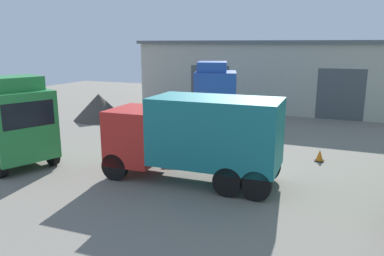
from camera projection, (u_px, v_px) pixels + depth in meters
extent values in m
plane|color=slate|center=(204.00, 172.00, 15.86)|extent=(60.00, 60.00, 0.00)
cube|color=#B7B2A3|center=(278.00, 77.00, 30.59)|extent=(22.20, 6.03, 5.28)
cube|color=#565B60|center=(280.00, 42.00, 29.97)|extent=(22.70, 6.53, 0.25)
cube|color=#4C5156|center=(210.00, 88.00, 29.92)|extent=(3.20, 0.08, 3.60)
cube|color=#4C5156|center=(340.00, 95.00, 26.25)|extent=(3.20, 0.08, 3.60)
cube|color=#2347A3|center=(215.00, 98.00, 22.43)|extent=(3.03, 3.10, 3.19)
cube|color=#2347A3|center=(212.00, 67.00, 22.03)|extent=(2.23, 2.50, 0.60)
cube|color=black|center=(235.00, 88.00, 22.17)|extent=(0.70, 2.03, 1.15)
cube|color=#232326|center=(160.00, 121.00, 23.07)|extent=(4.78, 3.20, 0.24)
cylinder|color=#B2B2B7|center=(172.00, 121.00, 24.02)|extent=(1.22, 0.86, 0.56)
cylinder|color=black|center=(225.00, 121.00, 23.79)|extent=(1.02, 0.58, 0.98)
cylinder|color=black|center=(225.00, 129.00, 21.66)|extent=(1.02, 0.58, 0.98)
cylinder|color=black|center=(151.00, 120.00, 24.24)|extent=(1.02, 0.58, 0.98)
cylinder|color=black|center=(144.00, 127.00, 22.10)|extent=(1.02, 0.58, 0.98)
cylinder|color=black|center=(137.00, 119.00, 24.32)|extent=(1.02, 0.58, 0.98)
cylinder|color=black|center=(129.00, 127.00, 22.19)|extent=(1.02, 0.58, 0.98)
cube|color=red|center=(137.00, 135.00, 15.39)|extent=(1.97, 2.46, 2.20)
cube|color=black|center=(117.00, 124.00, 15.63)|extent=(0.14, 2.02, 0.88)
cube|color=#197075|center=(215.00, 131.00, 14.13)|extent=(4.91, 2.55, 2.55)
cylinder|color=black|center=(115.00, 167.00, 14.84)|extent=(1.09, 0.33, 1.09)
cylinder|color=black|center=(141.00, 152.00, 16.75)|extent=(1.09, 0.33, 1.09)
cylinder|color=black|center=(228.00, 182.00, 13.22)|extent=(1.09, 0.33, 1.09)
cylinder|color=black|center=(242.00, 164.00, 15.14)|extent=(1.09, 0.33, 1.09)
cylinder|color=black|center=(256.00, 185.00, 12.88)|extent=(1.09, 0.33, 1.09)
cylinder|color=black|center=(267.00, 167.00, 14.79)|extent=(1.09, 0.33, 1.09)
cube|color=#28843D|center=(18.00, 124.00, 16.01)|extent=(3.15, 3.21, 2.91)
cube|color=#28843D|center=(12.00, 84.00, 15.76)|extent=(2.33, 2.57, 0.60)
cube|color=black|center=(29.00, 115.00, 15.08)|extent=(0.84, 1.98, 1.05)
cylinder|color=#B2B2B7|center=(21.00, 143.00, 18.78)|extent=(1.23, 0.92, 0.56)
cylinder|color=black|center=(52.00, 155.00, 16.69)|extent=(0.98, 0.62, 0.94)
cylinder|color=black|center=(0.00, 166.00, 15.16)|extent=(0.98, 0.62, 0.94)
cylinder|color=black|center=(14.00, 138.00, 19.63)|extent=(0.98, 0.62, 0.94)
cylinder|color=black|center=(8.00, 135.00, 20.24)|extent=(0.98, 0.62, 0.94)
cone|color=#423D38|center=(99.00, 107.00, 26.53)|extent=(3.59, 3.59, 1.84)
cube|color=black|center=(319.00, 161.00, 17.27)|extent=(0.40, 0.40, 0.04)
cone|color=orange|center=(320.00, 156.00, 17.21)|extent=(0.36, 0.36, 0.55)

